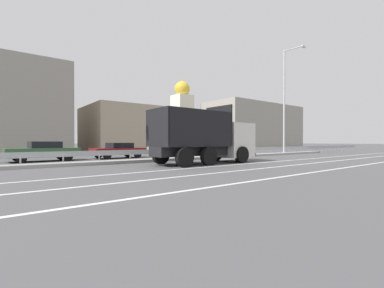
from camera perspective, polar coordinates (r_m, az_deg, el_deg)
ground_plane at (r=19.22m, az=6.69°, el=-3.47°), size 320.00×320.00×0.00m
lane_strip_0 at (r=14.48m, az=7.32°, el=-4.77°), size 62.25×0.16×0.01m
lane_strip_1 at (r=13.02m, az=14.18°, el=-5.38°), size 62.25×0.16×0.01m
lane_strip_2 at (r=11.70m, az=23.48°, el=-6.08°), size 62.25×0.16×0.01m
median_island at (r=20.41m, az=3.51°, el=-2.97°), size 34.24×1.10×0.18m
median_guardrail at (r=21.05m, az=1.95°, el=-1.56°), size 62.25×0.09×0.78m
dump_truck at (r=16.38m, az=5.13°, el=0.45°), size 7.10×2.77×3.61m
median_road_sign at (r=21.67m, az=7.34°, el=0.32°), size 0.67×0.16×2.44m
street_lamp_1 at (r=28.43m, az=20.03°, el=9.74°), size 0.72×2.19×10.82m
parked_car_2 at (r=20.17m, az=-30.17°, el=-1.36°), size 4.46×2.25×1.35m
parked_car_3 at (r=21.59m, az=-16.01°, el=-1.31°), size 4.29×2.14×1.24m
parked_car_4 at (r=23.26m, az=-4.14°, el=-1.03°), size 4.48×2.03×1.38m
background_building_1 at (r=39.70m, az=-10.25°, el=3.07°), size 17.03×10.67×6.18m
background_building_2 at (r=58.91m, az=13.74°, el=3.82°), size 23.12×9.82×9.43m
church_tower at (r=53.64m, az=-2.20°, el=6.37°), size 3.60×3.60×14.73m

